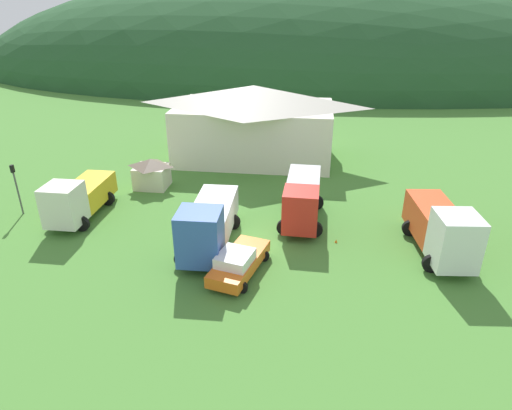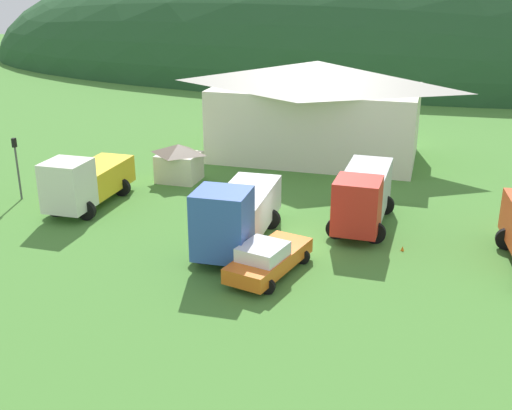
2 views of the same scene
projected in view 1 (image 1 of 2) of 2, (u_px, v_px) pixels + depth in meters
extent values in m
plane|color=#477F33|center=(254.00, 240.00, 29.71)|extent=(200.00, 200.00, 0.00)
ellipsoid|color=#234C28|center=(299.00, 74.00, 91.33)|extent=(133.52, 60.00, 37.53)
cube|color=silver|center=(254.00, 132.00, 43.36)|extent=(14.70, 8.58, 5.29)
pyramid|color=#B7B2A3|center=(254.00, 95.00, 41.83)|extent=(15.88, 9.27, 1.85)
cube|color=beige|center=(152.00, 177.00, 37.50)|extent=(2.65, 2.35, 1.85)
pyramid|color=#6B5B4C|center=(150.00, 163.00, 36.97)|extent=(2.86, 2.54, 0.65)
cube|color=silver|center=(64.00, 205.00, 30.17)|extent=(2.32, 2.35, 2.78)
cube|color=black|center=(61.00, 197.00, 29.80)|extent=(1.25, 1.88, 0.89)
cube|color=gold|center=(89.00, 192.00, 33.57)|extent=(2.33, 4.72, 1.65)
cylinder|color=black|center=(81.00, 224.00, 30.65)|extent=(1.10, 0.30, 1.10)
cylinder|color=black|center=(54.00, 222.00, 30.88)|extent=(1.10, 0.30, 1.10)
cylinder|color=black|center=(108.00, 198.00, 34.44)|extent=(1.10, 0.30, 1.10)
cylinder|color=black|center=(83.00, 197.00, 34.67)|extent=(1.10, 0.30, 1.10)
cube|color=#3356AD|center=(200.00, 237.00, 25.80)|extent=(2.57, 2.42, 3.18)
cube|color=black|center=(199.00, 227.00, 25.39)|extent=(1.39, 1.92, 1.02)
cube|color=silver|center=(214.00, 215.00, 29.79)|extent=(2.67, 5.98, 1.88)
cylinder|color=black|center=(220.00, 261.00, 26.38)|extent=(1.10, 0.30, 1.10)
cylinder|color=black|center=(183.00, 259.00, 26.58)|extent=(1.10, 0.30, 1.10)
cylinder|color=black|center=(232.00, 222.00, 30.89)|extent=(1.10, 0.30, 1.10)
cylinder|color=black|center=(201.00, 220.00, 31.09)|extent=(1.10, 0.30, 1.10)
cube|color=red|center=(300.00, 210.00, 29.44)|extent=(2.34, 2.40, 2.77)
cube|color=black|center=(301.00, 202.00, 29.07)|extent=(1.27, 1.91, 0.89)
cube|color=#B2B2B7|center=(303.00, 191.00, 32.74)|extent=(2.39, 4.89, 2.37)
cylinder|color=black|center=(314.00, 229.00, 29.90)|extent=(1.10, 0.30, 1.10)
cylinder|color=black|center=(285.00, 227.00, 30.17)|extent=(1.10, 0.30, 1.10)
cylinder|color=black|center=(316.00, 202.00, 33.76)|extent=(1.10, 0.30, 1.10)
cylinder|color=black|center=(290.00, 201.00, 34.03)|extent=(1.10, 0.30, 1.10)
cube|color=white|center=(455.00, 241.00, 25.41)|extent=(2.60, 2.73, 3.15)
cube|color=black|center=(458.00, 231.00, 25.00)|extent=(1.46, 2.12, 1.01)
cube|color=#E04C23|center=(432.00, 219.00, 28.93)|extent=(2.84, 5.03, 2.15)
cylinder|color=black|center=(467.00, 264.00, 26.06)|extent=(1.10, 0.30, 1.10)
cylinder|color=black|center=(432.00, 264.00, 26.11)|extent=(1.10, 0.30, 1.10)
cylinder|color=black|center=(441.00, 229.00, 30.01)|extent=(1.10, 0.30, 1.10)
cylinder|color=black|center=(410.00, 228.00, 30.07)|extent=(1.10, 0.30, 1.10)
cube|color=orange|center=(239.00, 263.00, 25.94)|extent=(3.14, 5.41, 0.70)
cube|color=silver|center=(235.00, 258.00, 25.15)|extent=(2.25, 2.41, 0.62)
cylinder|color=black|center=(242.00, 287.00, 24.35)|extent=(0.68, 0.24, 0.68)
cylinder|color=black|center=(213.00, 281.00, 24.92)|extent=(0.68, 0.24, 0.68)
cylinder|color=black|center=(264.00, 256.00, 27.26)|extent=(0.68, 0.24, 0.68)
cylinder|color=black|center=(238.00, 251.00, 27.83)|extent=(0.68, 0.24, 0.68)
cylinder|color=#4C4C51|center=(18.00, 193.00, 32.58)|extent=(0.12, 0.12, 3.30)
cube|color=black|center=(12.00, 169.00, 31.75)|extent=(0.20, 0.24, 0.55)
sphere|color=green|center=(13.00, 168.00, 31.87)|extent=(0.14, 0.14, 0.14)
cone|color=orange|center=(336.00, 242.00, 29.42)|extent=(0.36, 0.36, 0.49)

